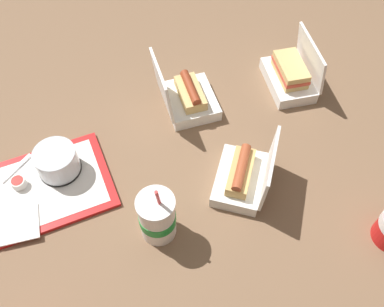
{
  "coord_description": "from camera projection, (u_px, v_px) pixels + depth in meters",
  "views": [
    {
      "loc": [
        -0.16,
        -0.64,
        1.01
      ],
      "look_at": [
        0.05,
        0.01,
        0.05
      ],
      "focal_mm": 40.0,
      "sensor_mm": 36.0,
      "label": 1
    }
  ],
  "objects": [
    {
      "name": "ketchup_cup",
      "position": [
        18.0,
        182.0,
        1.15
      ],
      "size": [
        0.04,
        0.04,
        0.02
      ],
      "color": "white",
      "rests_on": "food_tray"
    },
    {
      "name": "napkin_stack",
      "position": [
        19.0,
        224.0,
        1.09
      ],
      "size": [
        0.1,
        0.1,
        0.0
      ],
      "primitive_type": "cube",
      "rotation": [
        0.0,
        0.0,
        -0.05
      ],
      "color": "white",
      "rests_on": "food_tray"
    },
    {
      "name": "cake_container",
      "position": [
        57.0,
        162.0,
        1.16
      ],
      "size": [
        0.12,
        0.12,
        0.08
      ],
      "color": "black",
      "rests_on": "food_tray"
    },
    {
      "name": "clamshell_sandwich_front",
      "position": [
        291.0,
        74.0,
        1.36
      ],
      "size": [
        0.15,
        0.21,
        0.17
      ],
      "color": "white",
      "rests_on": "ground_plane"
    },
    {
      "name": "clamshell_hotdog_left",
      "position": [
        243.0,
        176.0,
        1.15
      ],
      "size": [
        0.22,
        0.23,
        0.17
      ],
      "color": "white",
      "rests_on": "ground_plane"
    },
    {
      "name": "food_tray",
      "position": [
        42.0,
        189.0,
        1.16
      ],
      "size": [
        0.39,
        0.29,
        0.01
      ],
      "color": "red",
      "rests_on": "ground_plane"
    },
    {
      "name": "soda_cup_back",
      "position": [
        157.0,
        217.0,
        1.04
      ],
      "size": [
        0.09,
        0.09,
        0.21
      ],
      "color": "white",
      "rests_on": "ground_plane"
    },
    {
      "name": "clamshell_hotdog_right",
      "position": [
        187.0,
        97.0,
        1.31
      ],
      "size": [
        0.17,
        0.18,
        0.19
      ],
      "color": "white",
      "rests_on": "ground_plane"
    },
    {
      "name": "ground_plane",
      "position": [
        177.0,
        170.0,
        1.21
      ],
      "size": [
        3.2,
        3.2,
        0.0
      ],
      "primitive_type": "plane",
      "color": "brown"
    },
    {
      "name": "plastic_fork",
      "position": [
        16.0,
        168.0,
        1.19
      ],
      "size": [
        0.09,
        0.08,
        0.0
      ],
      "primitive_type": "cube",
      "rotation": [
        0.0,
        0.0,
        0.69
      ],
      "color": "white",
      "rests_on": "food_tray"
    }
  ]
}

